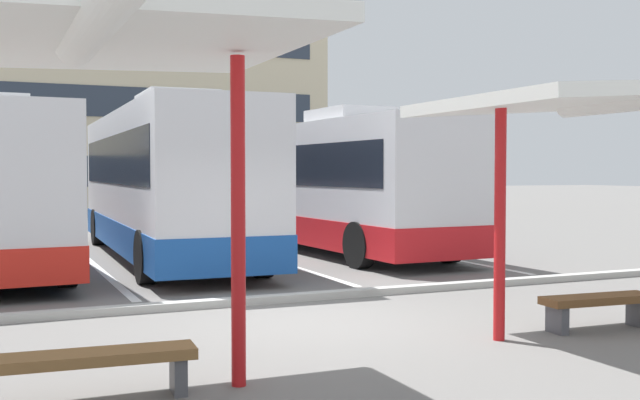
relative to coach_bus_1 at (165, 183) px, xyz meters
The scene contains 12 objects.
ground_plane 8.68m from the coach_bus_1, 88.40° to the right, with size 160.00×160.00×0.00m, color slate.
terminal_building 31.24m from the coach_bus_1, 89.49° to the left, with size 30.02×12.05×21.65m.
coach_bus_1 is the anchor object (origin of this frame).
coach_bus_2 4.40m from the coach_bus_1, ahead, with size 2.94×11.38×3.61m.
lane_stripe_1 2.72m from the coach_bus_1, 146.44° to the left, with size 0.16×14.00×0.01m, color white.
lane_stripe_2 3.04m from the coach_bus_1, 27.45° to the left, with size 0.16×14.00×0.01m, color white.
lane_stripe_3 6.45m from the coach_bus_1, 10.57° to the left, with size 0.16×14.00×0.01m, color white.
waiting_shelter_1 11.76m from the coach_bus_1, 105.41° to the right, with size 3.87×5.11×3.39m.
bench_1 11.45m from the coach_bus_1, 105.86° to the right, with size 2.02×0.56×0.45m.
waiting_shelter_2 11.25m from the coach_bus_1, 72.30° to the right, with size 4.12×5.05×3.22m.
bench_2 11.04m from the coach_bus_1, 71.90° to the right, with size 1.61×0.54×0.45m.
platform_kerb 7.01m from the coach_bus_1, 88.00° to the right, with size 44.00×0.24×0.12m, color #ADADA8.
Camera 1 is at (-4.11, -9.41, 2.06)m, focal length 42.58 mm.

